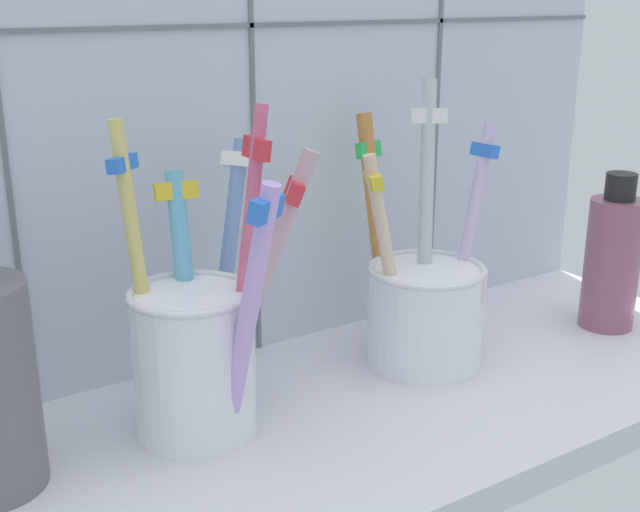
# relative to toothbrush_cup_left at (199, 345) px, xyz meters

# --- Properties ---
(counter_slab) EXTENTS (0.64, 0.22, 0.02)m
(counter_slab) POSITION_rel_toothbrush_cup_left_xyz_m (0.08, -0.03, -0.06)
(counter_slab) COLOR silver
(counter_slab) RESTS_ON ground
(tile_wall_back) EXTENTS (0.64, 0.02, 0.45)m
(tile_wall_back) POSITION_rel_toothbrush_cup_left_xyz_m (0.08, 0.09, 0.15)
(tile_wall_back) COLOR silver
(tile_wall_back) RESTS_ON ground
(toothbrush_cup_left) EXTENTS (0.11, 0.12, 0.19)m
(toothbrush_cup_left) POSITION_rel_toothbrush_cup_left_xyz_m (0.00, 0.00, 0.00)
(toothbrush_cup_left) COLOR white
(toothbrush_cup_left) RESTS_ON counter_slab
(toothbrush_cup_right) EXTENTS (0.11, 0.10, 0.19)m
(toothbrush_cup_right) POSITION_rel_toothbrush_cup_left_xyz_m (0.17, 0.00, -0.01)
(toothbrush_cup_right) COLOR white
(toothbrush_cup_right) RESTS_ON counter_slab
(soap_bottle) EXTENTS (0.04, 0.04, 0.12)m
(soap_bottle) POSITION_rel_toothbrush_cup_left_xyz_m (0.33, -0.03, 0.00)
(soap_bottle) COLOR #8F526A
(soap_bottle) RESTS_ON counter_slab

